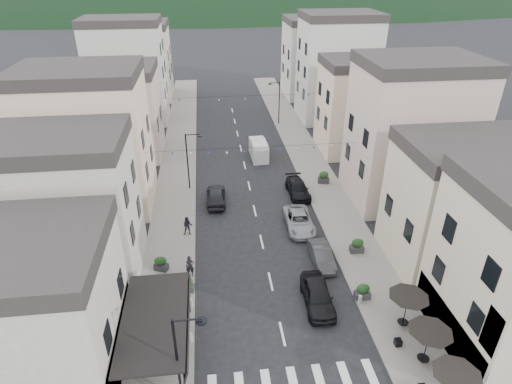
{
  "coord_description": "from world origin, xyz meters",
  "views": [
    {
      "loc": [
        -3.93,
        -12.92,
        20.85
      ],
      "look_at": [
        -0.2,
        18.29,
        3.5
      ],
      "focal_mm": 30.0,
      "sensor_mm": 36.0,
      "label": 1
    }
  ],
  "objects_px": {
    "parked_car_b": "(322,256)",
    "pedestrian_a": "(190,266)",
    "pedestrian_b": "(188,226)",
    "parked_car_e": "(216,196)",
    "parked_car_c": "(299,221)",
    "parked_car_a": "(318,295)",
    "parked_car_d": "(298,189)",
    "delivery_van": "(259,149)"
  },
  "relations": [
    {
      "from": "parked_car_d",
      "to": "pedestrian_b",
      "type": "relative_size",
      "value": 2.75
    },
    {
      "from": "parked_car_c",
      "to": "parked_car_d",
      "type": "distance_m",
      "value": 5.91
    },
    {
      "from": "parked_car_e",
      "to": "pedestrian_b",
      "type": "height_order",
      "value": "pedestrian_b"
    },
    {
      "from": "parked_car_b",
      "to": "delivery_van",
      "type": "xyz_separation_m",
      "value": [
        -2.36,
        20.22,
        0.38
      ]
    },
    {
      "from": "delivery_van",
      "to": "pedestrian_a",
      "type": "distance_m",
      "value": 22.1
    },
    {
      "from": "parked_car_e",
      "to": "pedestrian_a",
      "type": "distance_m",
      "value": 10.97
    },
    {
      "from": "pedestrian_a",
      "to": "delivery_van",
      "type": "bearing_deg",
      "value": 63.67
    },
    {
      "from": "parked_car_a",
      "to": "parked_car_c",
      "type": "height_order",
      "value": "parked_car_a"
    },
    {
      "from": "parked_car_a",
      "to": "parked_car_b",
      "type": "distance_m",
      "value": 4.63
    },
    {
      "from": "delivery_van",
      "to": "pedestrian_b",
      "type": "bearing_deg",
      "value": -119.05
    },
    {
      "from": "parked_car_b",
      "to": "parked_car_e",
      "type": "bearing_deg",
      "value": 126.54
    },
    {
      "from": "parked_car_d",
      "to": "pedestrian_b",
      "type": "height_order",
      "value": "pedestrian_b"
    },
    {
      "from": "parked_car_a",
      "to": "pedestrian_b",
      "type": "bearing_deg",
      "value": 135.1
    },
    {
      "from": "parked_car_a",
      "to": "parked_car_e",
      "type": "distance_m",
      "value": 15.93
    },
    {
      "from": "parked_car_c",
      "to": "pedestrian_b",
      "type": "bearing_deg",
      "value": -178.38
    },
    {
      "from": "pedestrian_b",
      "to": "parked_car_e",
      "type": "bearing_deg",
      "value": 63.06
    },
    {
      "from": "parked_car_c",
      "to": "parked_car_a",
      "type": "bearing_deg",
      "value": -93.17
    },
    {
      "from": "delivery_van",
      "to": "pedestrian_b",
      "type": "relative_size",
      "value": 2.62
    },
    {
      "from": "parked_car_b",
      "to": "parked_car_d",
      "type": "relative_size",
      "value": 0.85
    },
    {
      "from": "delivery_van",
      "to": "pedestrian_b",
      "type": "distance_m",
      "value": 17.24
    },
    {
      "from": "parked_car_d",
      "to": "pedestrian_a",
      "type": "distance_m",
      "value": 15.38
    },
    {
      "from": "pedestrian_a",
      "to": "pedestrian_b",
      "type": "relative_size",
      "value": 1.02
    },
    {
      "from": "parked_car_d",
      "to": "parked_car_b",
      "type": "bearing_deg",
      "value": -93.6
    },
    {
      "from": "pedestrian_a",
      "to": "parked_car_e",
      "type": "bearing_deg",
      "value": 71.98
    },
    {
      "from": "parked_car_a",
      "to": "parked_car_b",
      "type": "bearing_deg",
      "value": 73.52
    },
    {
      "from": "parked_car_b",
      "to": "parked_car_c",
      "type": "distance_m",
      "value": 5.06
    },
    {
      "from": "delivery_van",
      "to": "parked_car_b",
      "type": "bearing_deg",
      "value": -84.97
    },
    {
      "from": "pedestrian_a",
      "to": "pedestrian_b",
      "type": "distance_m",
      "value": 5.44
    },
    {
      "from": "parked_car_d",
      "to": "parked_car_e",
      "type": "relative_size",
      "value": 1.04
    },
    {
      "from": "parked_car_e",
      "to": "delivery_van",
      "type": "xyz_separation_m",
      "value": [
        5.39,
        10.0,
        0.27
      ]
    },
    {
      "from": "parked_car_a",
      "to": "parked_car_b",
      "type": "xyz_separation_m",
      "value": [
        1.43,
        4.4,
        -0.12
      ]
    },
    {
      "from": "parked_car_b",
      "to": "delivery_van",
      "type": "height_order",
      "value": "delivery_van"
    },
    {
      "from": "parked_car_d",
      "to": "pedestrian_b",
      "type": "xyz_separation_m",
      "value": [
        -10.67,
        -5.89,
        0.29
      ]
    },
    {
      "from": "parked_car_e",
      "to": "pedestrian_a",
      "type": "bearing_deg",
      "value": 79.8
    },
    {
      "from": "parked_car_d",
      "to": "delivery_van",
      "type": "bearing_deg",
      "value": 104.57
    },
    {
      "from": "parked_car_b",
      "to": "pedestrian_a",
      "type": "distance_m",
      "value": 10.05
    },
    {
      "from": "parked_car_e",
      "to": "pedestrian_b",
      "type": "relative_size",
      "value": 2.65
    },
    {
      "from": "parked_car_c",
      "to": "pedestrian_b",
      "type": "relative_size",
      "value": 2.93
    },
    {
      "from": "parked_car_c",
      "to": "delivery_van",
      "type": "xyz_separation_m",
      "value": [
        -1.63,
        15.21,
        0.35
      ]
    },
    {
      "from": "delivery_van",
      "to": "pedestrian_a",
      "type": "xyz_separation_m",
      "value": [
        -7.67,
        -20.73,
        -0.05
      ]
    },
    {
      "from": "parked_car_d",
      "to": "parked_car_e",
      "type": "xyz_separation_m",
      "value": [
        -8.12,
        -0.59,
        0.09
      ]
    },
    {
      "from": "parked_car_e",
      "to": "pedestrian_a",
      "type": "relative_size",
      "value": 2.61
    }
  ]
}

